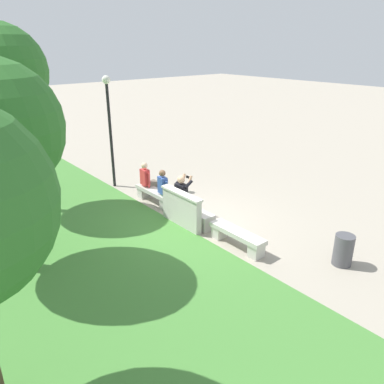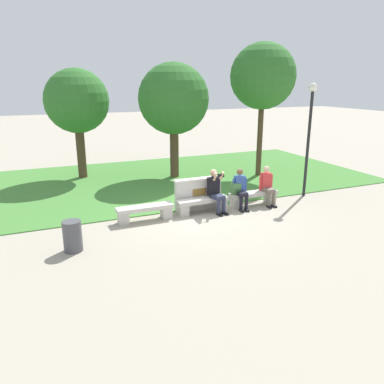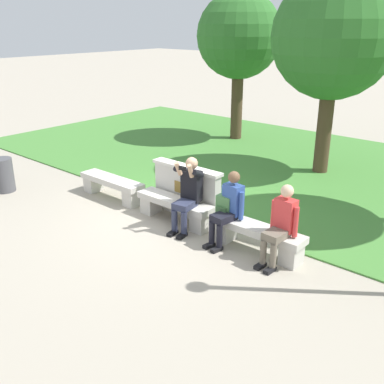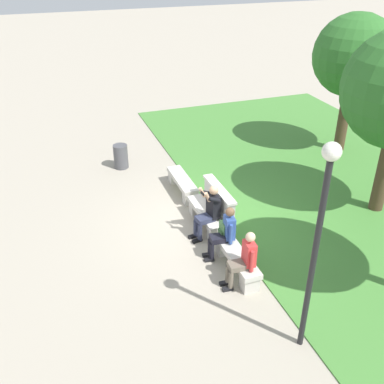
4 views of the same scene
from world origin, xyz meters
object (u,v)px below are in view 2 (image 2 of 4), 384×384
person_companion (267,184)px  tree_behind_wall (77,102)px  bench_mid (253,197)px  person_distant (241,188)px  bench_near (202,203)px  person_photographer (216,189)px  tree_left_background (174,99)px  trash_bin (73,236)px  tree_right_background (263,77)px  lamp_post (310,124)px  backpack (236,189)px  bench_main (145,211)px

person_companion → tree_behind_wall: (-5.09, 5.98, 2.43)m
bench_mid → person_distant: 0.66m
bench_near → person_photographer: size_ratio=1.24×
bench_near → tree_left_background: (0.76, 4.52, 2.90)m
person_companion → trash_bin: 6.35m
tree_behind_wall → trash_bin: 7.78m
person_distant → tree_right_background: 5.62m
bench_near → bench_mid: (1.82, 0.00, 0.00)m
tree_behind_wall → tree_left_background: tree_left_background is taller
trash_bin → lamp_post: bearing=10.7°
person_photographer → person_distant: person_photographer is taller
bench_mid → backpack: (-0.66, 0.00, 0.33)m
person_companion → tree_right_background: bearing=61.4°
person_companion → bench_mid: bearing=171.7°
bench_near → tree_right_background: (4.15, 3.38, 3.77)m
bench_near → tree_behind_wall: tree_behind_wall is taller
tree_behind_wall → trash_bin: size_ratio=5.88×
person_photographer → backpack: (0.76, 0.08, -0.11)m
bench_main → tree_left_background: bearing=60.3°
bench_near → bench_mid: same height
bench_main → person_photographer: 2.27m
person_companion → backpack: (-1.11, 0.07, -0.05)m
backpack → trash_bin: (-5.11, -1.29, -0.25)m
person_companion → tree_left_background: bearing=108.3°
bench_near → tree_behind_wall: bearing=115.5°
tree_behind_wall → trash_bin: tree_behind_wall is taller
tree_left_background → tree_right_background: tree_right_background is taller
person_companion → tree_behind_wall: size_ratio=0.29×
tree_behind_wall → tree_left_background: size_ratio=0.95×
person_distant → lamp_post: (2.75, 0.29, 1.84)m
bench_main → trash_bin: trash_bin is taller
tree_behind_wall → person_distant: bearing=-55.6°
tree_left_background → trash_bin: tree_left_background is taller
person_companion → backpack: 1.11m
bench_near → person_photographer: 0.60m
bench_near → person_distant: 1.34m
bench_near → person_photographer: person_photographer is taller
bench_near → lamp_post: bearing=3.2°
bench_near → tree_left_background: tree_left_background is taller
bench_near → tree_behind_wall: size_ratio=0.37×
person_photographer → bench_near: bearing=169.2°
lamp_post → backpack: bearing=-175.5°
bench_near → tree_right_background: 6.55m
bench_main → tree_behind_wall: (-1.00, 5.92, 2.81)m
bench_main → tree_behind_wall: 6.63m
bench_mid → person_companion: person_companion is taller
bench_main → person_companion: (4.09, -0.07, 0.38)m
backpack → tree_behind_wall: 7.54m
person_distant → tree_behind_wall: 7.65m
person_distant → person_companion: (0.99, -0.00, 0.00)m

